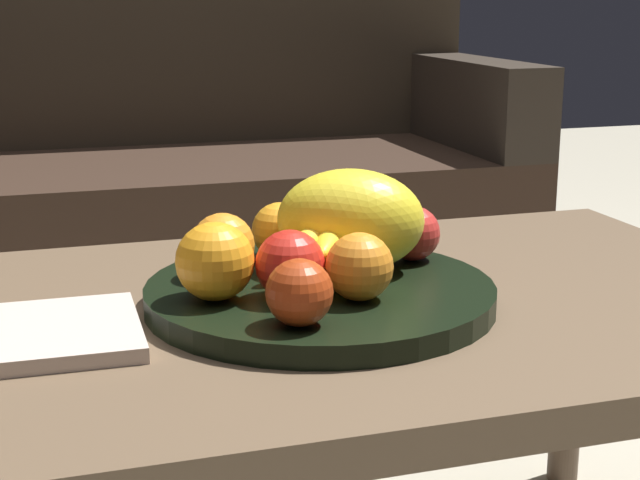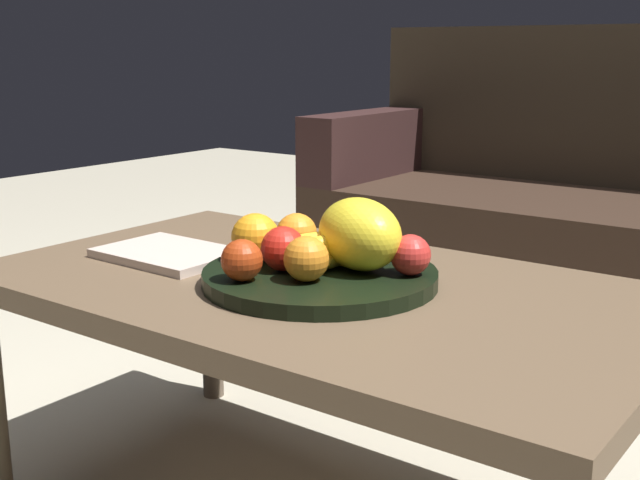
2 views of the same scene
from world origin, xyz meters
name	(u,v)px [view 2 (image 2 of 2)]	position (x,y,z in m)	size (l,w,h in m)	color
coffee_table	(317,308)	(0.00, 0.00, 0.40)	(1.14, 0.66, 0.45)	brown
couch	(602,228)	(0.05, 1.37, 0.30)	(1.70, 0.70, 0.90)	#2F2017
fruit_bowl	(320,277)	(0.01, -0.01, 0.46)	(0.39, 0.39, 0.03)	black
melon_large_front	(360,234)	(0.06, 0.03, 0.53)	(0.17, 0.12, 0.12)	yellow
orange_front	(352,235)	(0.00, 0.11, 0.51)	(0.07, 0.07, 0.07)	orange
orange_left	(297,234)	(-0.08, 0.05, 0.51)	(0.07, 0.07, 0.07)	orange
orange_right	(255,237)	(-0.11, -0.03, 0.52)	(0.08, 0.08, 0.08)	orange
orange_back	(306,259)	(0.04, -0.08, 0.51)	(0.07, 0.07, 0.07)	orange
apple_front	(410,255)	(0.15, 0.05, 0.51)	(0.07, 0.07, 0.07)	red
apple_left	(283,249)	(-0.03, -0.05, 0.51)	(0.07, 0.07, 0.07)	red
apple_right	(242,260)	(-0.05, -0.13, 0.51)	(0.07, 0.07, 0.07)	#AB3612
banana_bunch	(335,249)	(0.02, 0.02, 0.51)	(0.15, 0.17, 0.06)	gold
magazine	(169,254)	(-0.31, -0.04, 0.46)	(0.25, 0.18, 0.02)	beige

